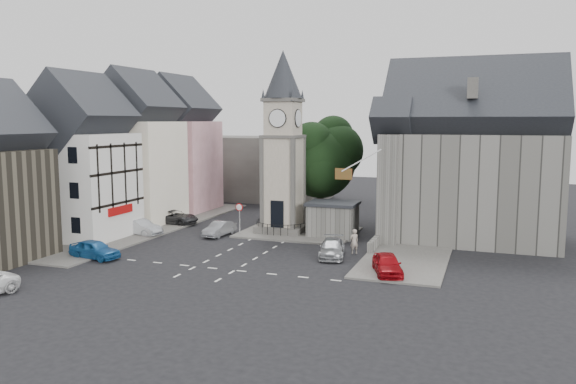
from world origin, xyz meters
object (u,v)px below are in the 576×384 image
at_px(car_west_blue, 95,249).
at_px(pedestrian, 354,241).
at_px(stone_shelter, 333,219).
at_px(car_east_red, 387,264).
at_px(clock_tower, 283,143).

height_order(car_west_blue, pedestrian, pedestrian).
height_order(stone_shelter, pedestrian, stone_shelter).
bearing_deg(car_east_red, pedestrian, 105.39).
distance_m(car_west_blue, car_east_red, 21.25).
bearing_deg(car_west_blue, stone_shelter, -39.23).
xyz_separation_m(clock_tower, pedestrian, (8.00, -5.99, -7.17)).
distance_m(stone_shelter, pedestrian, 6.39).
distance_m(car_east_red, pedestrian, 6.06).
bearing_deg(stone_shelter, clock_tower, 174.16).
xyz_separation_m(stone_shelter, car_west_blue, (-14.43, -13.50, -0.85)).
relative_size(clock_tower, car_west_blue, 3.98).
bearing_deg(clock_tower, stone_shelter, -5.84).
bearing_deg(clock_tower, car_west_blue, -124.53).
xyz_separation_m(clock_tower, car_west_blue, (-9.63, -13.99, -7.42)).
bearing_deg(stone_shelter, car_east_red, -57.81).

